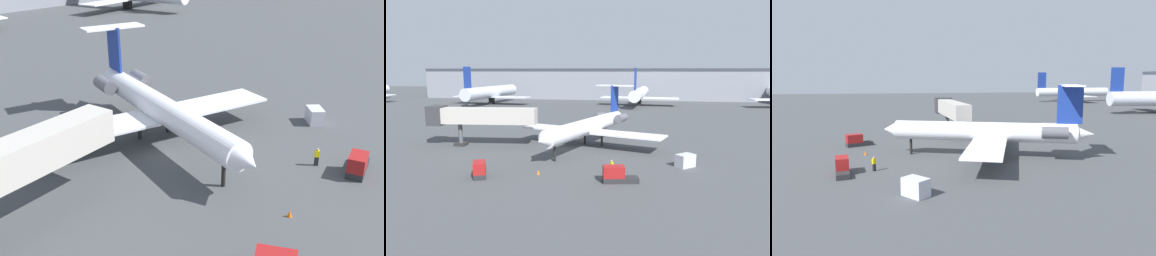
% 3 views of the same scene
% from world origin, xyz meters
% --- Properties ---
extents(ground_plane, '(400.00, 400.00, 0.10)m').
position_xyz_m(ground_plane, '(0.00, 0.00, -0.05)').
color(ground_plane, '#424447').
extents(regional_jet, '(24.71, 27.59, 9.76)m').
position_xyz_m(regional_jet, '(1.99, 3.12, 3.53)').
color(regional_jet, white).
rests_on(regional_jet, ground_plane).
extents(jet_bridge, '(18.18, 4.34, 6.69)m').
position_xyz_m(jet_bridge, '(-16.80, 0.29, 4.99)').
color(jet_bridge, '#B7B2A8').
rests_on(jet_bridge, ground_plane).
extents(ground_crew_marshaller, '(0.46, 0.47, 1.69)m').
position_xyz_m(ground_crew_marshaller, '(6.47, -11.79, 0.86)').
color(ground_crew_marshaller, black).
rests_on(ground_crew_marshaller, ground_plane).
extents(baggage_tug_lead, '(2.90, 4.22, 1.90)m').
position_xyz_m(baggage_tug_lead, '(-8.89, -15.67, 0.84)').
color(baggage_tug_lead, '#262628').
rests_on(baggage_tug_lead, ground_plane).
extents(baggage_tug_trailing, '(4.19, 2.11, 1.90)m').
position_xyz_m(baggage_tug_trailing, '(7.28, -15.14, 0.84)').
color(baggage_tug_trailing, '#262628').
rests_on(baggage_tug_trailing, ground_plane).
extents(cargo_container_uld, '(2.79, 2.70, 1.70)m').
position_xyz_m(cargo_container_uld, '(15.80, -7.39, 0.85)').
color(cargo_container_uld, silver).
rests_on(cargo_container_uld, ground_plane).
extents(traffic_cone_near, '(0.36, 0.36, 0.55)m').
position_xyz_m(traffic_cone_near, '(-2.28, -13.67, 0.28)').
color(traffic_cone_near, orange).
rests_on(traffic_cone_near, ground_plane).
extents(terminal_building, '(171.10, 18.66, 13.37)m').
position_xyz_m(terminal_building, '(0.00, 102.41, 6.70)').
color(terminal_building, gray).
rests_on(terminal_building, ground_plane).
extents(parked_airliner_west_mid, '(29.63, 35.00, 13.73)m').
position_xyz_m(parked_airliner_west_mid, '(-43.82, 68.96, 4.46)').
color(parked_airliner_west_mid, silver).
rests_on(parked_airliner_west_mid, ground_plane).
extents(parked_airliner_centre, '(27.90, 32.85, 13.32)m').
position_xyz_m(parked_airliner_centre, '(10.85, 72.52, 4.26)').
color(parked_airliner_centre, silver).
rests_on(parked_airliner_centre, ground_plane).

